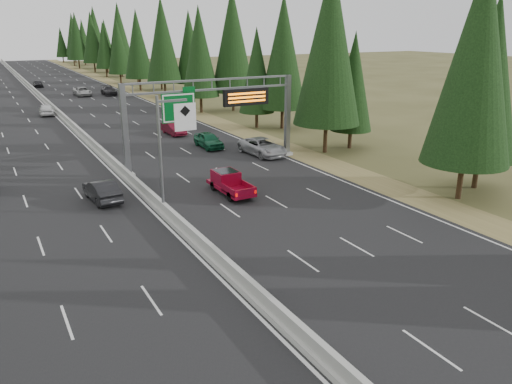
% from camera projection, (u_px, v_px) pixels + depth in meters
% --- Properties ---
extents(road, '(32.00, 260.00, 0.08)m').
position_uv_depth(road, '(50.00, 107.00, 79.60)').
color(road, black).
rests_on(road, ground).
extents(shoulder_right, '(3.60, 260.00, 0.06)m').
position_uv_depth(shoulder_right, '(158.00, 100.00, 87.79)').
color(shoulder_right, olive).
rests_on(shoulder_right, ground).
extents(median_barrier, '(0.70, 260.00, 0.85)m').
position_uv_depth(median_barrier, '(50.00, 105.00, 79.48)').
color(median_barrier, '#9C9C96').
rests_on(median_barrier, road).
extents(sign_gantry, '(16.75, 0.98, 7.80)m').
position_uv_depth(sign_gantry, '(220.00, 108.00, 44.59)').
color(sign_gantry, slate).
rests_on(sign_gantry, road).
extents(hov_sign_pole, '(2.80, 0.50, 8.00)m').
position_uv_depth(hov_sign_pole, '(169.00, 147.00, 32.69)').
color(hov_sign_pole, slate).
rests_on(hov_sign_pole, road).
extents(tree_row_right, '(11.53, 240.63, 18.99)m').
position_uv_depth(tree_row_right, '(203.00, 46.00, 77.28)').
color(tree_row_right, black).
rests_on(tree_row_right, ground).
extents(silver_minivan, '(3.12, 6.09, 1.65)m').
position_uv_depth(silver_minivan, '(262.00, 147.00, 49.46)').
color(silver_minivan, '#9FA0A4').
rests_on(silver_minivan, road).
extents(red_pickup, '(1.81, 5.07, 1.65)m').
position_uv_depth(red_pickup, '(228.00, 181.00, 38.07)').
color(red_pickup, black).
rests_on(red_pickup, road).
extents(car_ahead_green, '(1.95, 4.73, 1.60)m').
position_uv_depth(car_ahead_green, '(209.00, 140.00, 52.45)').
color(car_ahead_green, '#135333').
rests_on(car_ahead_green, road).
extents(car_ahead_dkred, '(1.76, 4.59, 1.49)m').
position_uv_depth(car_ahead_dkred, '(174.00, 128.00, 58.90)').
color(car_ahead_dkred, '#560C1B').
rests_on(car_ahead_dkred, road).
extents(car_ahead_dkgrey, '(2.42, 5.60, 1.61)m').
position_uv_depth(car_ahead_dkgrey, '(109.00, 91.00, 93.38)').
color(car_ahead_dkgrey, black).
rests_on(car_ahead_dkgrey, road).
extents(car_ahead_white, '(2.67, 5.69, 1.57)m').
position_uv_depth(car_ahead_white, '(82.00, 91.00, 92.43)').
color(car_ahead_white, '#B1B1B1').
rests_on(car_ahead_white, road).
extents(car_ahead_far, '(1.79, 4.36, 1.48)m').
position_uv_depth(car_ahead_far, '(38.00, 84.00, 105.76)').
color(car_ahead_far, '#232225').
rests_on(car_ahead_far, road).
extents(car_onc_near, '(2.03, 4.83, 1.55)m').
position_uv_depth(car_onc_near, '(102.00, 191.00, 36.32)').
color(car_onc_near, black).
rests_on(car_onc_near, road).
extents(car_onc_white, '(2.30, 4.93, 1.64)m').
position_uv_depth(car_onc_white, '(46.00, 109.00, 71.94)').
color(car_onc_white, silver).
rests_on(car_onc_white, road).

